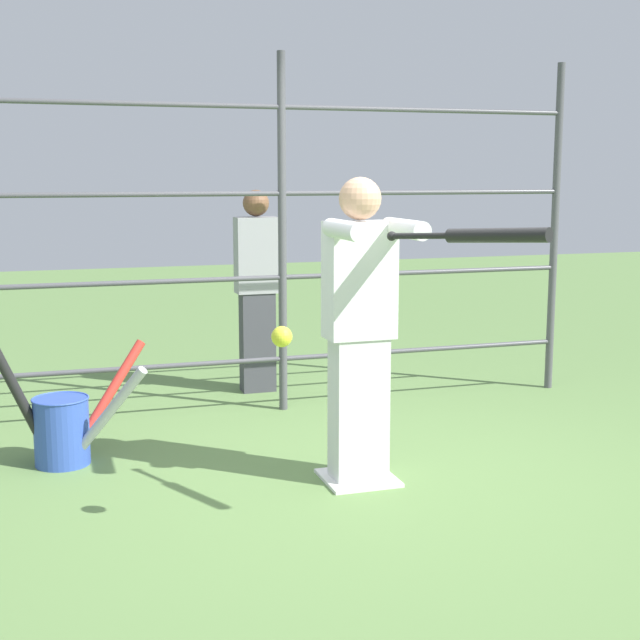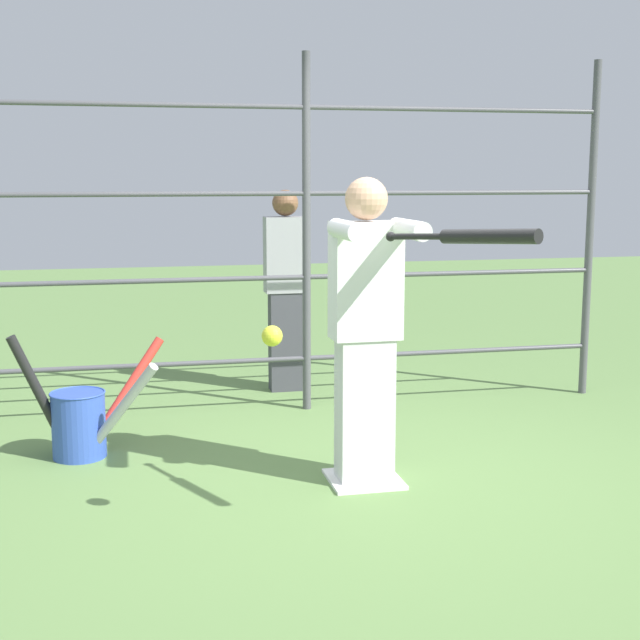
# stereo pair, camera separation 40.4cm
# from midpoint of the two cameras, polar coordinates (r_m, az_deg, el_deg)

# --- Properties ---
(ground_plane) EXTENTS (24.00, 24.00, 0.00)m
(ground_plane) POSITION_cam_midpoint_polar(r_m,az_deg,el_deg) (5.11, 5.14, -10.25)
(ground_plane) COLOR #608447
(home_plate) EXTENTS (0.40, 0.40, 0.02)m
(home_plate) POSITION_cam_midpoint_polar(r_m,az_deg,el_deg) (5.10, 5.14, -10.14)
(home_plate) COLOR white
(home_plate) RESTS_ON ground
(fence_backstop) EXTENTS (4.50, 0.06, 2.55)m
(fence_backstop) POSITION_cam_midpoint_polar(r_m,az_deg,el_deg) (6.37, 0.95, 5.42)
(fence_backstop) COLOR #4C4C51
(fence_backstop) RESTS_ON ground
(batter) EXTENTS (0.44, 0.57, 1.69)m
(batter) POSITION_cam_midpoint_polar(r_m,az_deg,el_deg) (4.86, 5.35, -0.10)
(batter) COLOR silver
(batter) RESTS_ON ground
(baseball_bat_swinging) EXTENTS (0.46, 0.81, 0.10)m
(baseball_bat_swinging) POSITION_cam_midpoint_polar(r_m,az_deg,el_deg) (4.05, 12.77, 5.23)
(baseball_bat_swinging) COLOR black
(softball_in_flight) EXTENTS (0.10, 0.10, 0.10)m
(softball_in_flight) POSITION_cam_midpoint_polar(r_m,az_deg,el_deg) (4.03, -0.22, -1.05)
(softball_in_flight) COLOR yellow
(bat_bucket) EXTENTS (0.94, 0.70, 0.78)m
(bat_bucket) POSITION_cam_midpoint_polar(r_m,az_deg,el_deg) (5.57, -13.03, -6.28)
(bat_bucket) COLOR #3351B2
(bat_bucket) RESTS_ON ground
(bystander_behind_fence) EXTENTS (0.33, 0.20, 1.59)m
(bystander_behind_fence) POSITION_cam_midpoint_polar(r_m,az_deg,el_deg) (6.99, -0.56, 2.10)
(bystander_behind_fence) COLOR #3F3F47
(bystander_behind_fence) RESTS_ON ground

